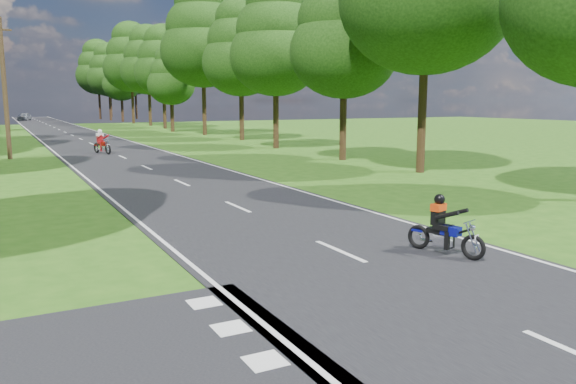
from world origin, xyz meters
TOP-DOWN VIEW (x-y plane):
  - ground at (0.00, 0.00)m, footprint 160.00×160.00m
  - main_road at (0.00, 50.00)m, footprint 7.00×140.00m
  - road_markings at (-0.14, 48.13)m, footprint 7.40×140.00m
  - treeline at (1.43, 60.06)m, footprint 40.00×115.35m
  - telegraph_pole at (-6.00, 28.00)m, footprint 1.20×0.26m
  - rider_near_blue at (1.91, 0.73)m, footprint 0.99×1.68m
  - rider_far_red at (-0.68, 28.83)m, footprint 1.14×1.96m
  - distant_car at (-1.95, 98.17)m, footprint 2.72×4.20m

SIDE VIEW (x-z plane):
  - ground at x=0.00m, z-range 0.00..0.00m
  - main_road at x=0.00m, z-range 0.00..0.02m
  - road_markings at x=-0.14m, z-range 0.02..0.03m
  - rider_near_blue at x=1.91m, z-range 0.02..1.35m
  - distant_car at x=-1.95m, z-range 0.02..1.35m
  - rider_far_red at x=-0.68m, z-range 0.02..1.57m
  - telegraph_pole at x=-6.00m, z-range 0.07..8.07m
  - treeline at x=1.43m, z-range 0.86..15.65m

